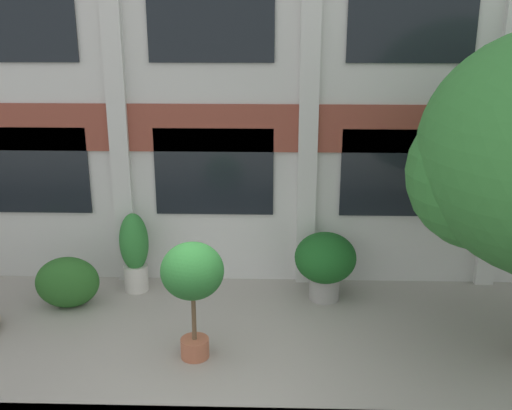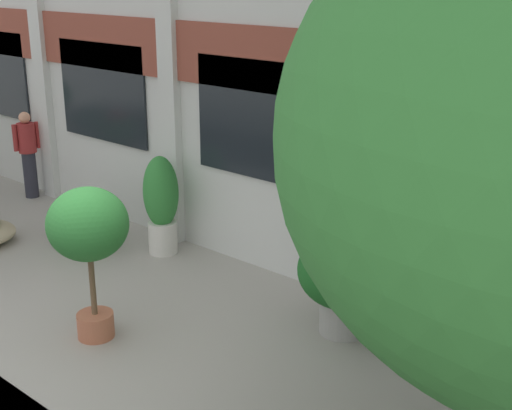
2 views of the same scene
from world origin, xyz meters
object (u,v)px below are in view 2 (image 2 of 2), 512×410
(potted_plant_glazed_jar, at_px, (344,275))
(potted_plant_terracotta_small, at_px, (88,232))
(topiary_hedge, at_px, (82,220))
(resident_by_doorway, at_px, (28,152))
(potted_plant_stone_basin, at_px, (161,201))

(potted_plant_glazed_jar, relative_size, potted_plant_terracotta_small, 0.68)
(potted_plant_terracotta_small, height_order, topiary_hedge, potted_plant_terracotta_small)
(resident_by_doorway, bearing_deg, topiary_hedge, -5.85)
(potted_plant_glazed_jar, relative_size, potted_plant_stone_basin, 0.83)
(potted_plant_glazed_jar, distance_m, potted_plant_stone_basin, 3.64)
(resident_by_doorway, distance_m, topiary_hedge, 3.20)
(topiary_hedge, bearing_deg, resident_by_doorway, 162.86)
(potted_plant_glazed_jar, relative_size, topiary_hedge, 1.14)
(potted_plant_terracotta_small, height_order, resident_by_doorway, potted_plant_terracotta_small)
(potted_plant_glazed_jar, relative_size, resident_by_doorway, 0.77)
(potted_plant_stone_basin, xyz_separation_m, topiary_hedge, (-1.09, -0.73, -0.37))
(potted_plant_stone_basin, xyz_separation_m, resident_by_doorway, (-4.12, 0.21, 0.05))
(potted_plant_glazed_jar, height_order, potted_plant_stone_basin, potted_plant_stone_basin)
(potted_plant_glazed_jar, xyz_separation_m, topiary_hedge, (-4.71, -0.47, -0.29))
(potted_plant_terracotta_small, bearing_deg, topiary_hedge, 147.25)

